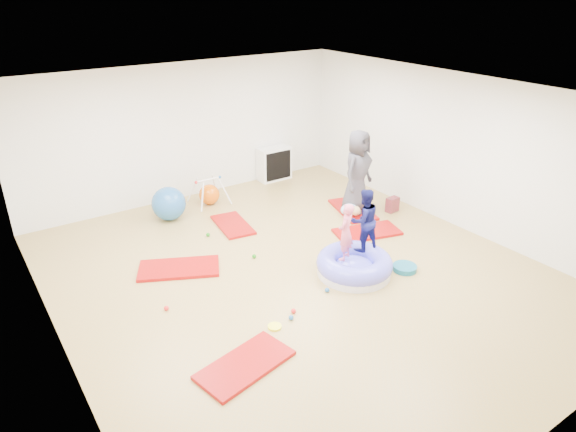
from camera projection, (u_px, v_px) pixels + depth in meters
room at (300, 192)px, 7.54m from camera, size 7.01×8.01×2.81m
gym_mat_front_left at (245, 365)px, 6.17m from camera, size 1.27×0.82×0.05m
gym_mat_mid_left at (179, 268)px, 8.23m from camera, size 1.42×1.13×0.05m
gym_mat_center_back at (233, 225)px, 9.71m from camera, size 0.69×1.14×0.04m
gym_mat_right at (367, 232)px, 9.43m from camera, size 1.30×0.89×0.05m
gym_mat_rear_right at (353, 210)px, 10.35m from camera, size 0.90×1.30×0.05m
inflatable_cushion at (354, 265)px, 8.08m from camera, size 1.20×1.20×0.38m
child_pink at (346, 229)px, 7.77m from camera, size 0.40×0.35×0.92m
child_navy at (364, 217)px, 8.02m from camera, size 0.56×0.46×1.03m
adult_caregiver at (357, 171)px, 9.95m from camera, size 0.93×0.76×1.63m
infant at (351, 209)px, 10.00m from camera, size 0.40×0.40×0.23m
ball_pit_balls at (255, 283)px, 7.82m from camera, size 2.23×2.99×0.07m
exercise_ball_blue at (169, 204)px, 9.86m from camera, size 0.65×0.65×0.65m
exercise_ball_orange at (209, 194)px, 10.59m from camera, size 0.42×0.42×0.42m
infant_play_gym at (209, 187)px, 10.53m from camera, size 0.72×0.68×0.55m
cube_shelf at (274, 164)px, 11.84m from camera, size 0.76×0.38×0.76m
balance_disc at (405, 268)px, 8.22m from camera, size 0.38×0.38×0.09m
backpack at (392, 205)px, 10.27m from camera, size 0.27×0.18×0.30m
yellow_toy at (275, 327)px, 6.87m from camera, size 0.19×0.19×0.03m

